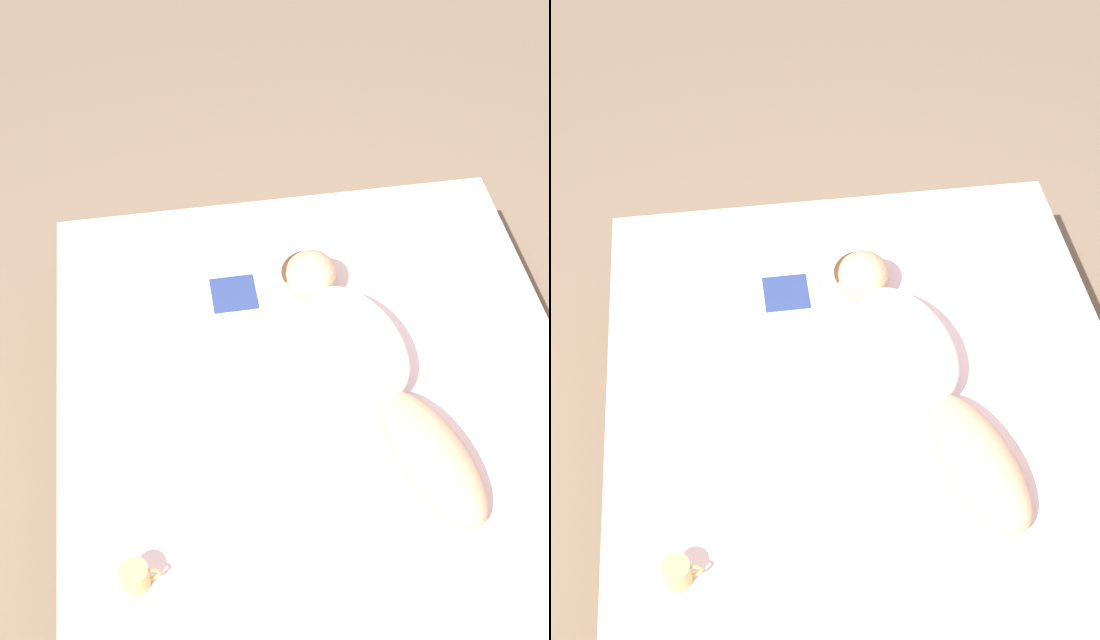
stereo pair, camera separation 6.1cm
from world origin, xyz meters
TOP-DOWN VIEW (x-y plane):
  - ground_plane at (0.00, 0.00)m, footprint 12.00×12.00m
  - bed at (0.00, 0.00)m, footprint 1.91×2.29m
  - person at (0.18, 0.10)m, footprint 0.56×1.29m
  - open_magazine at (-0.37, 0.58)m, footprint 0.54×0.27m
  - coffee_mug at (-0.68, -0.54)m, footprint 0.12×0.09m

SIDE VIEW (x-z plane):
  - ground_plane at x=0.00m, z-range 0.00..0.00m
  - bed at x=0.00m, z-range 0.00..0.57m
  - open_magazine at x=-0.37m, z-range 0.57..0.58m
  - coffee_mug at x=-0.68m, z-range 0.57..0.66m
  - person at x=0.18m, z-range 0.57..0.78m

